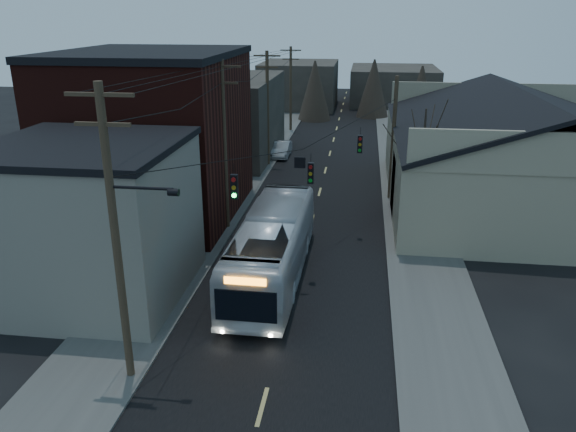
% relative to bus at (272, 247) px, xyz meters
% --- Properties ---
extents(road_surface, '(9.00, 110.00, 0.02)m').
position_rel_bus_xyz_m(road_surface, '(1.19, 18.45, -1.68)').
color(road_surface, black).
rests_on(road_surface, ground).
extents(sidewalk_left, '(4.00, 110.00, 0.12)m').
position_rel_bus_xyz_m(sidewalk_left, '(-5.31, 18.45, -1.63)').
color(sidewalk_left, '#474744').
rests_on(sidewalk_left, ground).
extents(sidewalk_right, '(4.00, 110.00, 0.12)m').
position_rel_bus_xyz_m(sidewalk_right, '(7.69, 18.45, -1.63)').
color(sidewalk_right, '#474744').
rests_on(sidewalk_right, ground).
extents(building_clapboard, '(8.00, 8.00, 7.00)m').
position_rel_bus_xyz_m(building_clapboard, '(-7.81, -2.55, 1.81)').
color(building_clapboard, slate).
rests_on(building_clapboard, ground).
extents(building_brick, '(10.00, 12.00, 10.00)m').
position_rel_bus_xyz_m(building_brick, '(-8.81, 8.45, 3.31)').
color(building_brick, black).
rests_on(building_brick, ground).
extents(building_left_far, '(9.00, 14.00, 7.00)m').
position_rel_bus_xyz_m(building_left_far, '(-8.31, 24.45, 1.81)').
color(building_left_far, '#2E2A25').
rests_on(building_left_far, ground).
extents(warehouse, '(16.16, 20.60, 7.73)m').
position_rel_bus_xyz_m(warehouse, '(14.19, 13.45, 1.01)').
color(warehouse, gray).
rests_on(warehouse, ground).
extents(building_far_left, '(10.00, 12.00, 6.00)m').
position_rel_bus_xyz_m(building_far_left, '(-4.81, 53.45, 1.31)').
color(building_far_left, '#2E2A25').
rests_on(building_far_left, ground).
extents(building_far_right, '(12.00, 14.00, 5.00)m').
position_rel_bus_xyz_m(building_far_right, '(8.19, 58.45, 0.81)').
color(building_far_right, '#2E2A25').
rests_on(building_far_right, ground).
extents(bare_tree, '(0.40, 0.40, 7.20)m').
position_rel_bus_xyz_m(bare_tree, '(7.69, 8.45, 1.91)').
color(bare_tree, black).
rests_on(bare_tree, ground).
extents(utility_lines, '(11.24, 45.28, 10.50)m').
position_rel_bus_xyz_m(utility_lines, '(-1.92, 12.59, 3.27)').
color(utility_lines, '#382B1E').
rests_on(utility_lines, ground).
extents(bus, '(2.97, 12.14, 3.37)m').
position_rel_bus_xyz_m(bus, '(0.00, 0.00, 0.00)').
color(bus, silver).
rests_on(bus, ground).
extents(parked_car, '(1.44, 4.12, 1.36)m').
position_rel_bus_xyz_m(parked_car, '(-3.11, 24.65, -1.01)').
color(parked_car, '#929599').
rests_on(parked_car, ground).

